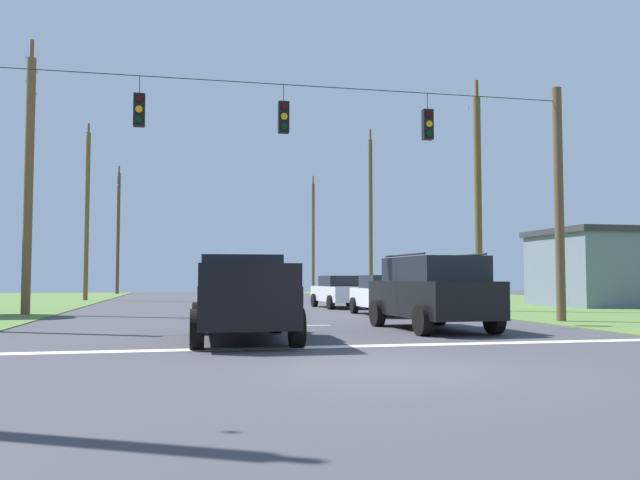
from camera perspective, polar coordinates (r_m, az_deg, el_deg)
ground_plane at (r=10.47m, az=5.55°, el=-11.08°), size 120.00×120.00×0.00m
shoulder_grass_right at (r=31.28m, az=25.50°, el=-5.56°), size 16.00×80.00×0.03m
stop_bar_stripe at (r=13.66m, az=1.34°, el=-9.25°), size 14.82×0.45×0.01m
lane_dash_0 at (r=19.53m, az=-2.69°, el=-7.46°), size 2.50×0.15×0.01m
lane_dash_1 at (r=25.83m, az=-4.93°, el=-6.44°), size 2.50×0.15×0.01m
lane_dash_2 at (r=33.33m, az=-6.49°, el=-5.72°), size 2.50×0.15×0.01m
overhead_signal_span at (r=19.62m, az=-2.60°, el=4.83°), size 17.99×0.31×7.66m
pickup_truck at (r=15.25m, az=-6.82°, el=-4.98°), size 2.39×5.45×1.95m
suv_black at (r=18.14m, az=9.70°, el=-4.39°), size 2.42×4.89×2.05m
distant_car_crossing_white at (r=25.11m, az=5.78°, el=-4.73°), size 2.04×4.31×1.52m
distant_car_oncoming at (r=31.16m, az=1.79°, el=-4.47°), size 2.23×4.40×1.52m
utility_pole_mid_right at (r=28.76m, az=13.58°, el=3.45°), size 0.31×1.87×9.92m
utility_pole_far_right at (r=44.39m, az=4.42°, el=2.10°), size 0.27×1.85×11.50m
utility_pole_near_left at (r=61.62m, az=-0.60°, el=0.34°), size 0.29×1.94×11.06m
utility_pole_far_left at (r=27.77m, az=-24.00°, el=4.85°), size 0.34×1.88×10.71m
utility_pole_distant_right at (r=43.94m, az=-19.61°, el=2.20°), size 0.28×1.67×11.25m
utility_pole_distant_left at (r=60.37m, az=-17.15°, el=0.84°), size 0.29×1.89×11.34m
roadside_store at (r=36.55m, az=25.02°, el=-2.18°), size 8.43×6.74×5.93m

